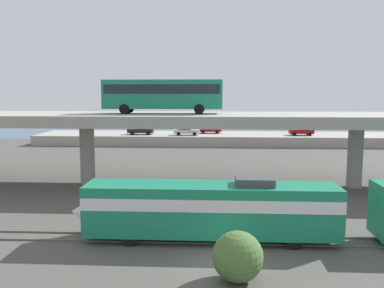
{
  "coord_description": "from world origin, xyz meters",
  "views": [
    {
      "loc": [
        -0.36,
        -22.1,
        9.56
      ],
      "look_at": [
        -2.67,
        18.84,
        4.41
      ],
      "focal_mm": 39.11,
      "sensor_mm": 36.0,
      "label": 1
    }
  ],
  "objects_px": {
    "transit_bus_on_overpass": "(163,93)",
    "parked_car_2": "(141,130)",
    "parked_car_0": "(187,131)",
    "parked_car_3": "(210,129)",
    "train_locomotive": "(199,207)",
    "parked_car_1": "(301,131)"
  },
  "relations": [
    {
      "from": "transit_bus_on_overpass",
      "to": "parked_car_2",
      "type": "relative_size",
      "value": 2.56
    },
    {
      "from": "parked_car_0",
      "to": "parked_car_3",
      "type": "xyz_separation_m",
      "value": [
        4.15,
        3.85,
        -0.0
      ]
    },
    {
      "from": "train_locomotive",
      "to": "parked_car_0",
      "type": "relative_size",
      "value": 3.75
    },
    {
      "from": "parked_car_1",
      "to": "parked_car_2",
      "type": "xyz_separation_m",
      "value": [
        -28.96,
        -0.2,
        0.0
      ]
    },
    {
      "from": "parked_car_2",
      "to": "parked_car_3",
      "type": "height_order",
      "value": "same"
    },
    {
      "from": "train_locomotive",
      "to": "parked_car_1",
      "type": "height_order",
      "value": "train_locomotive"
    },
    {
      "from": "parked_car_0",
      "to": "parked_car_3",
      "type": "relative_size",
      "value": 1.08
    },
    {
      "from": "transit_bus_on_overpass",
      "to": "parked_car_2",
      "type": "xyz_separation_m",
      "value": [
        -8.26,
        32.87,
        -6.84
      ]
    },
    {
      "from": "train_locomotive",
      "to": "parked_car_3",
      "type": "distance_m",
      "value": 52.25
    },
    {
      "from": "train_locomotive",
      "to": "transit_bus_on_overpass",
      "type": "height_order",
      "value": "transit_bus_on_overpass"
    },
    {
      "from": "parked_car_3",
      "to": "transit_bus_on_overpass",
      "type": "bearing_deg",
      "value": -96.77
    },
    {
      "from": "train_locomotive",
      "to": "transit_bus_on_overpass",
      "type": "bearing_deg",
      "value": -75.24
    },
    {
      "from": "parked_car_1",
      "to": "parked_car_2",
      "type": "height_order",
      "value": "same"
    },
    {
      "from": "train_locomotive",
      "to": "parked_car_3",
      "type": "relative_size",
      "value": 4.06
    },
    {
      "from": "parked_car_0",
      "to": "parked_car_1",
      "type": "xyz_separation_m",
      "value": [
        20.57,
        0.9,
        0.0
      ]
    },
    {
      "from": "parked_car_2",
      "to": "parked_car_3",
      "type": "distance_m",
      "value": 12.93
    },
    {
      "from": "train_locomotive",
      "to": "parked_car_0",
      "type": "distance_m",
      "value": 48.58
    },
    {
      "from": "parked_car_0",
      "to": "parked_car_1",
      "type": "distance_m",
      "value": 20.59
    },
    {
      "from": "parked_car_0",
      "to": "parked_car_3",
      "type": "height_order",
      "value": "same"
    },
    {
      "from": "parked_car_3",
      "to": "parked_car_0",
      "type": "bearing_deg",
      "value": -137.1
    },
    {
      "from": "parked_car_0",
      "to": "transit_bus_on_overpass",
      "type": "bearing_deg",
      "value": -90.23
    },
    {
      "from": "transit_bus_on_overpass",
      "to": "parked_car_1",
      "type": "distance_m",
      "value": 39.61
    }
  ]
}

